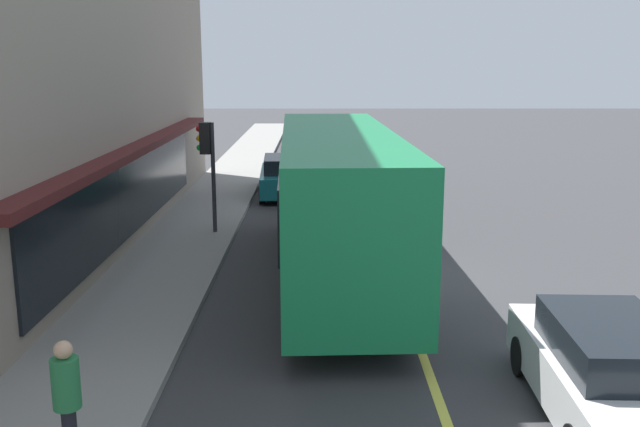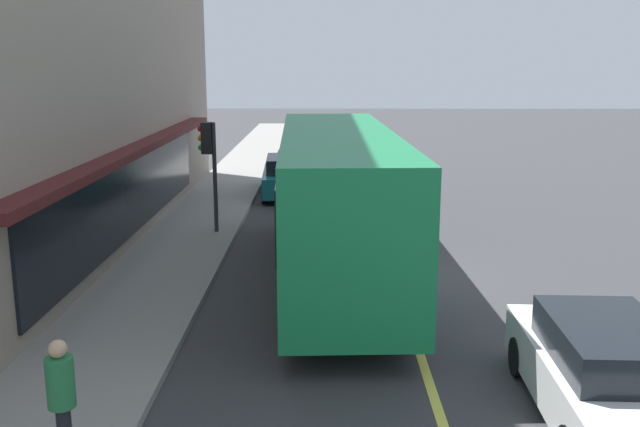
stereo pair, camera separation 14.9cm
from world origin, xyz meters
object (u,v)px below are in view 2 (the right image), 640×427
Objects in this scene: car_teal at (287,177)px; car_white at (603,373)px; pedestrian_mid_block at (61,392)px; traffic_light at (209,151)px; bus at (338,197)px.

car_teal is 1.00× the size of car_white.
car_teal is 2.63× the size of pedestrian_mid_block.
car_teal is at bearing -16.75° from traffic_light.
traffic_light is 0.73× the size of car_teal.
pedestrian_mid_block reaches higher than car_white.
car_white is 2.62× the size of pedestrian_mid_block.
car_white is (-17.13, -5.39, 0.00)m from car_teal.
car_white is (-10.77, -7.30, -1.79)m from traffic_light.
bus is 2.57× the size of car_white.
traffic_light is 1.92× the size of pedestrian_mid_block.
traffic_light is at bearing 41.59° from bus.
pedestrian_mid_block is (-8.10, 3.50, -0.84)m from bus.
car_teal is 17.96m from car_white.
traffic_light is at bearing 0.68° from pedestrian_mid_block.
bus is 3.50× the size of traffic_light.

